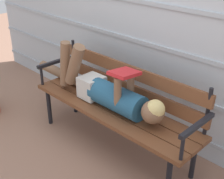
# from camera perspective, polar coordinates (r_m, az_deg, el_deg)

# --- Properties ---
(ground_plane) EXTENTS (12.00, 12.00, 0.00)m
(ground_plane) POSITION_cam_1_polar(r_m,az_deg,el_deg) (2.96, -1.53, -11.45)
(ground_plane) COLOR #936B56
(house_siding) EXTENTS (5.42, 0.08, 2.60)m
(house_siding) POSITION_cam_1_polar(r_m,az_deg,el_deg) (2.84, 7.46, 15.67)
(house_siding) COLOR #B2BCC6
(house_siding) RESTS_ON ground
(park_bench) EXTENTS (1.75, 0.46, 0.84)m
(park_bench) POSITION_cam_1_polar(r_m,az_deg,el_deg) (2.80, 0.98, -2.10)
(park_bench) COLOR brown
(park_bench) RESTS_ON ground
(reclining_person) EXTENTS (1.74, 0.26, 0.52)m
(reclining_person) POSITION_cam_1_polar(r_m,az_deg,el_deg) (2.77, -1.31, -0.06)
(reclining_person) COLOR #23567A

